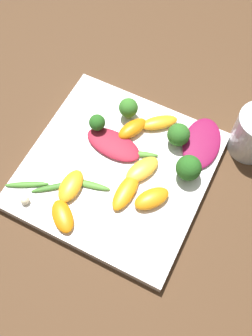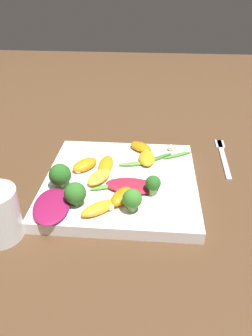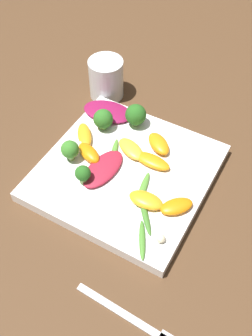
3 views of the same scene
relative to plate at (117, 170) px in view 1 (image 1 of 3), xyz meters
name	(u,v)px [view 1 (image 1 of 3)]	position (x,y,z in m)	size (l,w,h in m)	color
ground_plane	(117,173)	(0.00, 0.00, -0.01)	(2.40, 2.40, 0.00)	#4C331E
plate	(117,170)	(0.00, 0.00, 0.00)	(0.30, 0.30, 0.02)	white
radicchio_leaf_0	(113,144)	(-0.03, -0.02, 0.02)	(0.06, 0.11, 0.01)	maroon
radicchio_leaf_1	(202,143)	(-0.11, 0.11, 0.02)	(0.11, 0.08, 0.01)	maroon
orange_segment_0	(126,192)	(0.04, 0.03, 0.02)	(0.07, 0.03, 0.01)	orange
orange_segment_1	(142,170)	(-0.01, 0.04, 0.02)	(0.07, 0.06, 0.02)	#FCAD33
orange_segment_2	(132,129)	(-0.07, -0.01, 0.02)	(0.06, 0.05, 0.02)	orange
orange_segment_3	(159,123)	(-0.11, 0.03, 0.02)	(0.06, 0.07, 0.02)	orange
orange_segment_4	(63,216)	(0.12, -0.04, 0.02)	(0.06, 0.06, 0.02)	orange
orange_segment_5	(71,186)	(0.07, -0.05, 0.02)	(0.06, 0.04, 0.02)	orange
orange_segment_6	(152,199)	(0.03, 0.08, 0.02)	(0.07, 0.06, 0.02)	orange
broccoli_floret_0	(128,108)	(-0.10, -0.03, 0.04)	(0.03, 0.03, 0.04)	#84AD5B
broccoli_floret_1	(97,123)	(-0.05, -0.06, 0.03)	(0.03, 0.03, 0.04)	#84AD5B
broccoli_floret_2	(189,168)	(-0.04, 0.11, 0.04)	(0.04, 0.04, 0.05)	#84AD5B
broccoli_floret_3	(178,135)	(-0.09, 0.07, 0.04)	(0.04, 0.04, 0.04)	#7A9E51
arugula_sprig_0	(134,154)	(-0.03, 0.01, 0.02)	(0.04, 0.08, 0.01)	#518E33
arugula_sprig_1	(88,184)	(0.05, -0.03, 0.02)	(0.03, 0.08, 0.01)	#518E33
arugula_sprig_2	(27,185)	(0.10, -0.12, 0.01)	(0.04, 0.07, 0.01)	#47842D
arugula_sprig_3	(56,186)	(0.08, -0.07, 0.01)	(0.06, 0.07, 0.01)	#3D7528
macadamia_nut_0	(162,193)	(0.01, 0.09, 0.02)	(0.01, 0.01, 0.01)	beige
macadamia_nut_1	(147,122)	(-0.10, 0.01, 0.02)	(0.01, 0.01, 0.01)	beige
macadamia_nut_2	(25,200)	(0.12, -0.10, 0.02)	(0.01, 0.01, 0.01)	beige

